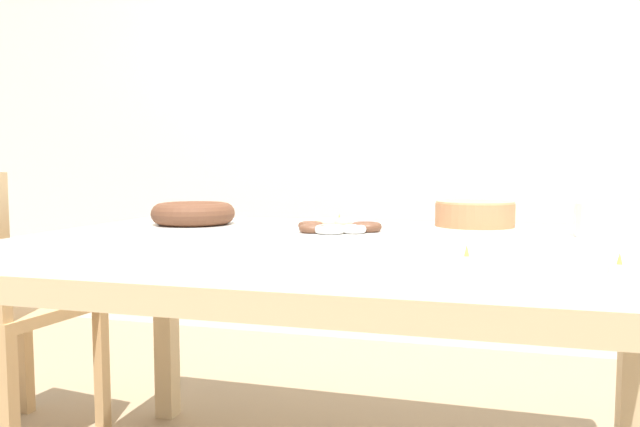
{
  "coord_description": "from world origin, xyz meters",
  "views": [
    {
      "loc": [
        0.32,
        -1.45,
        0.95
      ],
      "look_at": [
        -0.08,
        0.03,
        0.83
      ],
      "focal_mm": 32.0,
      "sensor_mm": 36.0,
      "label": 1
    }
  ],
  "objects_px": {
    "plate_stack": "(618,221)",
    "tealight_right_edge": "(194,216)",
    "cake_chocolate_round": "(475,217)",
    "tealight_near_cakes": "(619,268)",
    "pastry_platter": "(339,230)",
    "cake_golden_bundt": "(193,216)",
    "tealight_near_front": "(339,223)",
    "tealight_centre": "(467,259)"
  },
  "relations": [
    {
      "from": "cake_golden_bundt",
      "to": "tealight_centre",
      "type": "distance_m",
      "value": 0.94
    },
    {
      "from": "cake_golden_bundt",
      "to": "tealight_near_front",
      "type": "xyz_separation_m",
      "value": [
        0.41,
        0.19,
        -0.03
      ]
    },
    {
      "from": "tealight_centre",
      "to": "cake_chocolate_round",
      "type": "bearing_deg",
      "value": 88.67
    },
    {
      "from": "cake_chocolate_round",
      "to": "tealight_right_edge",
      "type": "bearing_deg",
      "value": 172.58
    },
    {
      "from": "cake_chocolate_round",
      "to": "plate_stack",
      "type": "height_order",
      "value": "plate_stack"
    },
    {
      "from": "plate_stack",
      "to": "tealight_right_edge",
      "type": "bearing_deg",
      "value": 170.71
    },
    {
      "from": "cake_golden_bundt",
      "to": "tealight_near_front",
      "type": "bearing_deg",
      "value": 24.58
    },
    {
      "from": "cake_chocolate_round",
      "to": "cake_golden_bundt",
      "type": "xyz_separation_m",
      "value": [
        -0.83,
        -0.16,
        -0.0
      ]
    },
    {
      "from": "pastry_platter",
      "to": "tealight_centre",
      "type": "distance_m",
      "value": 0.53
    },
    {
      "from": "cake_golden_bundt",
      "to": "plate_stack",
      "type": "xyz_separation_m",
      "value": [
        1.19,
        0.06,
        0.01
      ]
    },
    {
      "from": "cake_chocolate_round",
      "to": "tealight_near_front",
      "type": "bearing_deg",
      "value": 175.46
    },
    {
      "from": "pastry_platter",
      "to": "tealight_near_cakes",
      "type": "distance_m",
      "value": 0.73
    },
    {
      "from": "plate_stack",
      "to": "tealight_near_front",
      "type": "relative_size",
      "value": 5.25
    },
    {
      "from": "cake_golden_bundt",
      "to": "tealight_centre",
      "type": "relative_size",
      "value": 7.09
    },
    {
      "from": "plate_stack",
      "to": "tealight_centre",
      "type": "bearing_deg",
      "value": -124.73
    },
    {
      "from": "pastry_platter",
      "to": "tealight_right_edge",
      "type": "xyz_separation_m",
      "value": [
        -0.62,
        0.36,
        -0.0
      ]
    },
    {
      "from": "plate_stack",
      "to": "tealight_near_cakes",
      "type": "bearing_deg",
      "value": -102.23
    },
    {
      "from": "cake_chocolate_round",
      "to": "plate_stack",
      "type": "xyz_separation_m",
      "value": [
        0.36,
        -0.09,
        0.01
      ]
    },
    {
      "from": "tealight_near_cakes",
      "to": "plate_stack",
      "type": "bearing_deg",
      "value": 77.77
    },
    {
      "from": "pastry_platter",
      "to": "cake_golden_bundt",
      "type": "bearing_deg",
      "value": 170.98
    },
    {
      "from": "cake_golden_bundt",
      "to": "tealight_near_cakes",
      "type": "relative_size",
      "value": 7.09
    },
    {
      "from": "tealight_near_cakes",
      "to": "tealight_near_front",
      "type": "height_order",
      "value": "same"
    },
    {
      "from": "tealight_right_edge",
      "to": "plate_stack",
      "type": "bearing_deg",
      "value": -9.29
    },
    {
      "from": "plate_stack",
      "to": "tealight_centre",
      "type": "distance_m",
      "value": 0.66
    },
    {
      "from": "cake_chocolate_round",
      "to": "tealight_right_edge",
      "type": "xyz_separation_m",
      "value": [
        -0.97,
        0.13,
        -0.03
      ]
    },
    {
      "from": "cake_chocolate_round",
      "to": "cake_golden_bundt",
      "type": "height_order",
      "value": "cake_chocolate_round"
    },
    {
      "from": "cake_chocolate_round",
      "to": "cake_golden_bundt",
      "type": "relative_size",
      "value": 1.09
    },
    {
      "from": "plate_stack",
      "to": "tealight_near_front",
      "type": "xyz_separation_m",
      "value": [
        -0.78,
        0.12,
        -0.03
      ]
    },
    {
      "from": "tealight_right_edge",
      "to": "tealight_near_front",
      "type": "xyz_separation_m",
      "value": [
        0.56,
        -0.09,
        0.0
      ]
    },
    {
      "from": "pastry_platter",
      "to": "plate_stack",
      "type": "height_order",
      "value": "plate_stack"
    },
    {
      "from": "tealight_right_edge",
      "to": "pastry_platter",
      "type": "bearing_deg",
      "value": -30.06
    },
    {
      "from": "tealight_right_edge",
      "to": "tealight_near_front",
      "type": "distance_m",
      "value": 0.56
    },
    {
      "from": "pastry_platter",
      "to": "plate_stack",
      "type": "xyz_separation_m",
      "value": [
        0.72,
        0.14,
        0.03
      ]
    },
    {
      "from": "cake_chocolate_round",
      "to": "plate_stack",
      "type": "bearing_deg",
      "value": -14.2
    },
    {
      "from": "tealight_centre",
      "to": "tealight_near_front",
      "type": "height_order",
      "value": "same"
    },
    {
      "from": "tealight_right_edge",
      "to": "tealight_near_front",
      "type": "height_order",
      "value": "same"
    },
    {
      "from": "pastry_platter",
      "to": "plate_stack",
      "type": "relative_size",
      "value": 1.78
    },
    {
      "from": "cake_chocolate_round",
      "to": "plate_stack",
      "type": "distance_m",
      "value": 0.37
    },
    {
      "from": "cake_chocolate_round",
      "to": "tealight_near_cakes",
      "type": "height_order",
      "value": "cake_chocolate_round"
    },
    {
      "from": "tealight_centre",
      "to": "tealight_near_front",
      "type": "distance_m",
      "value": 0.78
    },
    {
      "from": "cake_chocolate_round",
      "to": "pastry_platter",
      "type": "xyz_separation_m",
      "value": [
        -0.35,
        -0.23,
        -0.03
      ]
    },
    {
      "from": "cake_chocolate_round",
      "to": "pastry_platter",
      "type": "relative_size",
      "value": 0.83
    }
  ]
}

